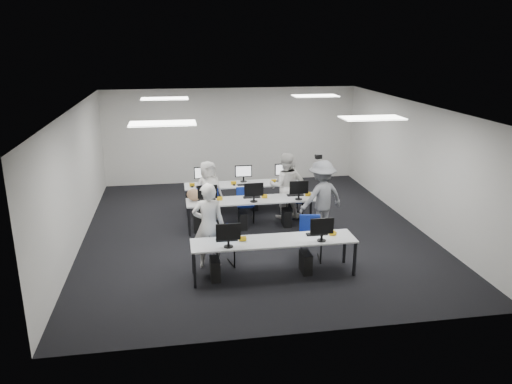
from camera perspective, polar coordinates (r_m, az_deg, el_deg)
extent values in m
plane|color=black|center=(12.14, -0.23, -4.41)|extent=(9.00, 9.00, 0.00)
plane|color=white|center=(11.39, -0.25, 9.78)|extent=(9.00, 9.00, 0.00)
cube|color=silver|center=(16.03, -2.83, 6.46)|extent=(8.00, 0.02, 3.00)
cube|color=silver|center=(7.50, 5.30, -6.14)|extent=(8.00, 0.02, 3.00)
cube|color=silver|center=(11.74, -19.89, 1.50)|extent=(0.02, 9.00, 3.00)
cube|color=silver|center=(12.91, 17.59, 3.08)|extent=(0.02, 9.00, 3.00)
cube|color=white|center=(9.27, -10.63, 7.72)|extent=(1.20, 0.60, 0.02)
cube|color=white|center=(10.02, 13.12, 8.25)|extent=(1.20, 0.60, 0.02)
cube|color=white|center=(13.24, -10.40, 10.46)|extent=(1.20, 0.60, 0.02)
cube|color=white|center=(13.77, 6.78, 10.86)|extent=(1.20, 0.60, 0.02)
cube|color=silver|center=(9.69, 2.05, -5.60)|extent=(3.20, 0.70, 0.03)
cube|color=black|center=(9.40, -7.03, -8.91)|extent=(0.05, 0.05, 0.70)
cube|color=black|center=(9.94, -7.19, -7.41)|extent=(0.05, 0.05, 0.70)
cube|color=black|center=(9.97, 11.21, -7.52)|extent=(0.05, 0.05, 0.70)
cube|color=black|center=(10.49, 10.08, -6.20)|extent=(0.05, 0.05, 0.70)
cube|color=silver|center=(12.09, -0.39, -0.91)|extent=(3.20, 0.70, 0.03)
cube|color=black|center=(11.79, -7.62, -3.41)|extent=(0.05, 0.05, 0.70)
cube|color=black|center=(12.36, -7.73, -2.45)|extent=(0.05, 0.05, 0.70)
cube|color=black|center=(12.26, 7.02, -2.59)|extent=(0.05, 0.05, 0.70)
cube|color=black|center=(12.80, 6.27, -1.70)|extent=(0.05, 0.05, 0.70)
cube|color=silver|center=(13.41, -1.33, 0.91)|extent=(3.20, 0.70, 0.03)
cube|color=black|center=(13.11, -7.85, -1.30)|extent=(0.05, 0.05, 0.70)
cube|color=black|center=(13.68, -7.94, -0.51)|extent=(0.05, 0.05, 0.70)
cube|color=black|center=(13.53, 5.37, -0.63)|extent=(0.05, 0.05, 0.70)
cube|color=black|center=(14.09, 4.76, 0.11)|extent=(0.05, 0.05, 0.70)
cube|color=#0B4597|center=(9.27, -3.19, -4.57)|extent=(0.46, 0.04, 0.32)
cube|color=black|center=(9.68, -3.37, -5.47)|extent=(0.42, 0.14, 0.02)
ellipsoid|color=black|center=(9.71, -1.60, -5.32)|extent=(0.07, 0.10, 0.04)
cube|color=black|center=(9.75, -4.71, -8.75)|extent=(0.18, 0.40, 0.42)
cube|color=white|center=(9.62, 7.55, -3.89)|extent=(0.46, 0.04, 0.32)
cube|color=black|center=(10.01, 6.96, -4.79)|extent=(0.42, 0.14, 0.02)
ellipsoid|color=black|center=(10.09, 8.61, -4.63)|extent=(0.07, 0.10, 0.04)
cube|color=black|center=(10.03, 5.69, -8.00)|extent=(0.18, 0.40, 0.42)
cube|color=white|center=(11.71, -5.58, 0.02)|extent=(0.46, 0.04, 0.32)
cube|color=black|center=(12.10, -5.64, -0.85)|extent=(0.42, 0.14, 0.02)
ellipsoid|color=black|center=(12.12, -4.23, -0.74)|extent=(0.07, 0.10, 0.04)
cube|color=black|center=(12.13, -6.71, -3.50)|extent=(0.18, 0.40, 0.42)
cube|color=white|center=(11.82, -0.25, 0.28)|extent=(0.46, 0.04, 0.32)
cube|color=black|center=(12.21, -0.49, -0.59)|extent=(0.42, 0.14, 0.02)
ellipsoid|color=black|center=(12.26, 0.89, -0.49)|extent=(0.07, 0.10, 0.04)
cube|color=black|center=(12.22, -1.54, -3.22)|extent=(0.18, 0.40, 0.42)
cube|color=white|center=(12.04, 4.92, 0.52)|extent=(0.46, 0.04, 0.32)
cube|color=black|center=(12.42, 4.53, -0.34)|extent=(0.42, 0.14, 0.02)
ellipsoid|color=black|center=(12.49, 5.87, -0.24)|extent=(0.07, 0.10, 0.04)
cube|color=black|center=(12.41, 3.50, -2.93)|extent=(0.18, 0.40, 0.42)
cube|color=white|center=(13.40, -6.11, 2.20)|extent=(0.46, 0.04, 0.32)
cube|color=black|center=(13.17, -5.99, 0.63)|extent=(0.42, 0.14, 0.02)
ellipsoid|color=black|center=(13.15, -7.29, 0.60)|extent=(0.07, 0.10, 0.04)
cube|color=black|center=(13.47, -4.90, -1.32)|extent=(0.18, 0.40, 0.42)
cube|color=white|center=(13.50, -1.45, 2.41)|extent=(0.46, 0.04, 0.32)
cube|color=black|center=(13.27, -1.24, 0.85)|extent=(0.42, 0.14, 0.02)
ellipsoid|color=black|center=(13.23, -2.53, 0.83)|extent=(0.07, 0.10, 0.04)
cube|color=black|center=(13.60, -0.27, -1.08)|extent=(0.18, 0.40, 0.42)
cube|color=white|center=(13.69, 3.12, 2.59)|extent=(0.46, 0.04, 0.32)
cube|color=black|center=(13.46, 3.39, 1.07)|extent=(0.42, 0.14, 0.02)
ellipsoid|color=black|center=(13.40, 2.14, 1.04)|extent=(0.07, 0.10, 0.04)
cube|color=black|center=(13.80, 4.24, -0.85)|extent=(0.18, 0.40, 0.42)
cube|color=navy|center=(10.20, -3.84, -6.22)|extent=(0.48, 0.46, 0.05)
cube|color=navy|center=(10.27, -4.18, -4.62)|extent=(0.39, 0.13, 0.33)
cube|color=navy|center=(10.50, 6.21, -5.29)|extent=(0.51, 0.50, 0.06)
cube|color=navy|center=(10.59, 6.15, -3.54)|extent=(0.43, 0.12, 0.37)
cube|color=navy|center=(12.53, -5.39, -1.65)|extent=(0.53, 0.51, 0.06)
cube|color=navy|center=(12.63, -5.22, -0.30)|extent=(0.40, 0.17, 0.35)
cube|color=navy|center=(12.62, -1.25, -1.47)|extent=(0.42, 0.40, 0.06)
cube|color=navy|center=(12.72, -1.37, -0.15)|extent=(0.40, 0.05, 0.34)
cube|color=navy|center=(12.96, 4.45, -0.88)|extent=(0.53, 0.51, 0.06)
cube|color=navy|center=(13.08, 4.46, 0.48)|extent=(0.42, 0.14, 0.36)
cube|color=navy|center=(12.81, -6.08, -1.16)|extent=(0.50, 0.48, 0.06)
cube|color=navy|center=(12.55, -5.93, -0.31)|extent=(0.42, 0.11, 0.36)
cube|color=navy|center=(12.95, -1.16, -1.06)|extent=(0.48, 0.46, 0.05)
cube|color=navy|center=(12.71, -1.24, -0.30)|extent=(0.38, 0.14, 0.33)
cube|color=navy|center=(13.18, 4.20, -0.59)|extent=(0.50, 0.48, 0.06)
cube|color=navy|center=(12.93, 4.56, 0.25)|extent=(0.42, 0.11, 0.36)
ellipsoid|color=#9D7451|center=(12.03, -7.10, -0.31)|extent=(0.42, 0.35, 0.30)
imported|color=silver|center=(10.02, -5.44, -3.84)|extent=(0.67, 0.47, 1.77)
imported|color=silver|center=(12.78, 3.33, 0.73)|extent=(0.89, 0.72, 1.71)
imported|color=silver|center=(12.71, -5.44, 0.15)|extent=(0.88, 0.74, 1.53)
imported|color=silver|center=(12.90, 3.88, 0.43)|extent=(0.96, 0.68, 1.52)
imported|color=gray|center=(11.81, 7.51, -0.62)|extent=(1.30, 1.00, 1.77)
cube|color=black|center=(11.70, 7.17, 4.03)|extent=(0.19, 0.22, 0.10)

